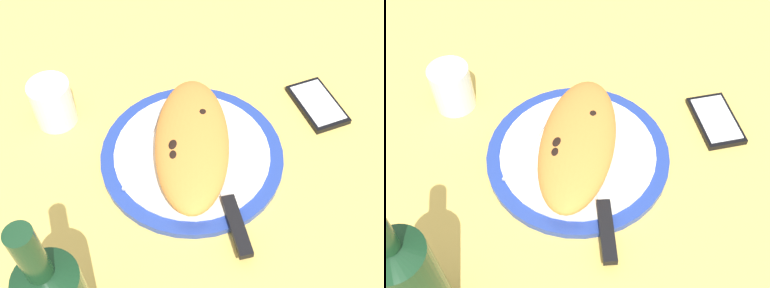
{
  "view_description": "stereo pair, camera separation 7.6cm",
  "coord_description": "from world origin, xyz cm",
  "views": [
    {
      "loc": [
        46.37,
        7.44,
        63.59
      ],
      "look_at": [
        0.0,
        0.0,
        3.51
      ],
      "focal_mm": 45.58,
      "sensor_mm": 36.0,
      "label": 1
    },
    {
      "loc": [
        44.56,
        14.84,
        63.59
      ],
      "look_at": [
        0.0,
        0.0,
        3.51
      ],
      "focal_mm": 45.58,
      "sensor_mm": 36.0,
      "label": 2
    }
  ],
  "objects": [
    {
      "name": "ground_plane",
      "position": [
        0.0,
        0.0,
        -1.5
      ],
      "size": [
        150.0,
        150.0,
        3.0
      ],
      "primitive_type": "cube",
      "color": "#DBB756"
    },
    {
      "name": "plate",
      "position": [
        0.0,
        0.0,
        0.72
      ],
      "size": [
        29.32,
        29.32,
        1.51
      ],
      "color": "#233D99",
      "rests_on": "ground_plane"
    },
    {
      "name": "calzone",
      "position": [
        -0.29,
        -0.32,
        4.08
      ],
      "size": [
        27.88,
        15.57,
        5.11
      ],
      "color": "orange",
      "rests_on": "plate"
    },
    {
      "name": "fork",
      "position": [
        2.07,
        -7.68,
        1.71
      ],
      "size": [
        17.15,
        2.79,
        0.4
      ],
      "color": "silver",
      "rests_on": "plate"
    },
    {
      "name": "knife",
      "position": [
        9.38,
        7.13,
        2.0
      ],
      "size": [
        22.73,
        10.81,
        1.2
      ],
      "color": "silver",
      "rests_on": "plate"
    },
    {
      "name": "smartphone",
      "position": [
        -14.5,
        19.98,
        0.56
      ],
      "size": [
        13.07,
        11.45,
        1.16
      ],
      "color": "black",
      "rests_on": "ground_plane"
    },
    {
      "name": "water_glass",
      "position": [
        -4.42,
        -24.14,
        3.68
      ],
      "size": [
        6.86,
        6.86,
        8.25
      ],
      "color": "silver",
      "rests_on": "ground_plane"
    }
  ]
}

